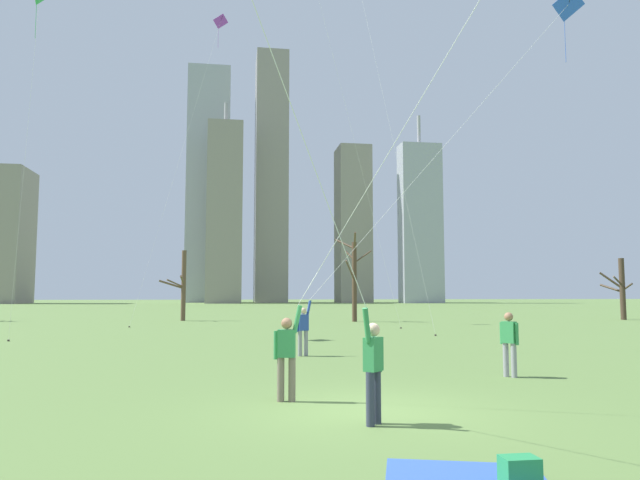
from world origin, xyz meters
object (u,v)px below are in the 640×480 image
bystander_far_off_by_trees (509,341)px  distant_kite_drifting_right_green (38,11)px  bare_tree_center (621,288)px  distant_kite_high_overhead_purple (214,43)px  kite_flyer_midfield_right_yellow (385,183)px  kite_flyer_midfield_left_blue (379,235)px  bare_tree_rightmost (354,277)px  kite_flyer_foreground_right_orange (341,274)px  distant_kite_drifting_left_red (364,9)px  picnic_spot (496,474)px  bare_tree_right_of_center (183,285)px

bystander_far_off_by_trees → distant_kite_drifting_right_green: distant_kite_drifting_right_green is taller
bystander_far_off_by_trees → bare_tree_center: bare_tree_center is taller
bystander_far_off_by_trees → distant_kite_high_overhead_purple: 35.38m
bare_tree_center → kite_flyer_midfield_right_yellow: bearing=-130.9°
kite_flyer_midfield_left_blue → kite_flyer_midfield_right_yellow: 10.42m
distant_kite_drifting_right_green → bare_tree_center: distant_kite_drifting_right_green is taller
bare_tree_center → bare_tree_rightmost: bearing=179.3°
kite_flyer_foreground_right_orange → kite_flyer_midfield_right_yellow: bearing=53.7°
kite_flyer_midfield_right_yellow → distant_kite_high_overhead_purple: bearing=97.5°
distant_kite_drifting_left_red → picnic_spot: bearing=-100.3°
kite_flyer_foreground_right_orange → bare_tree_rightmost: 35.38m
kite_flyer_foreground_right_orange → distant_kite_drifting_right_green: distant_kite_drifting_right_green is taller
distant_kite_high_overhead_purple → picnic_spot: size_ratio=10.76×
bystander_far_off_by_trees → picnic_spot: (-4.05, -7.74, -0.81)m
kite_flyer_midfield_left_blue → distant_kite_high_overhead_purple: size_ratio=0.68×
distant_kite_drifting_left_red → picnic_spot: (-5.04, -27.70, -19.54)m
kite_flyer_midfield_left_blue → bare_tree_right_of_center: size_ratio=2.84×
distant_kite_drifting_right_green → bystander_far_off_by_trees: bearing=-43.5°
bare_tree_right_of_center → bare_tree_rightmost: size_ratio=0.82×
kite_flyer_foreground_right_orange → bystander_far_off_by_trees: size_ratio=8.42×
bystander_far_off_by_trees → kite_flyer_midfield_left_blue: bearing=104.5°
bystander_far_off_by_trees → distant_kite_high_overhead_purple: bearing=106.5°
distant_kite_drifting_right_green → bare_tree_center: bearing=18.0°
kite_flyer_foreground_right_orange → bare_tree_rightmost: bearing=77.7°
distant_kite_drifting_right_green → distant_kite_high_overhead_purple: 15.54m
distant_kite_drifting_left_red → picnic_spot: size_ratio=10.50×
kite_flyer_midfield_right_yellow → distant_kite_drifting_left_red: 28.69m
kite_flyer_foreground_right_orange → bare_tree_center: size_ratio=2.76×
kite_flyer_midfield_right_yellow → bare_tree_center: 43.34m
kite_flyer_foreground_right_orange → bare_tree_rightmost: size_ratio=2.06×
kite_flyer_midfield_left_blue → kite_flyer_foreground_right_orange: bearing=-107.3°
kite_flyer_midfield_left_blue → picnic_spot: (-2.38, -14.22, -4.11)m
picnic_spot → bare_tree_right_of_center: (-6.60, 40.49, 2.66)m
kite_flyer_midfield_right_yellow → bystander_far_off_by_trees: 6.42m
distant_kite_drifting_left_red → distant_kite_drifting_right_green: bearing=-166.9°
kite_flyer_midfield_right_yellow → kite_flyer_midfield_left_blue: bearing=76.1°
bare_tree_rightmost → bare_tree_right_of_center: bearing=165.3°
kite_flyer_foreground_right_orange → distant_kite_drifting_left_red: 31.14m
bystander_far_off_by_trees → picnic_spot: bearing=-117.6°
kite_flyer_midfield_left_blue → bare_tree_rightmost: kite_flyer_midfield_left_blue is taller
distant_kite_high_overhead_purple → bare_tree_rightmost: 20.17m
bystander_far_off_by_trees → distant_kite_drifting_left_red: (0.99, 19.96, 18.73)m
distant_kite_drifting_left_red → bare_tree_right_of_center: 24.17m
distant_kite_high_overhead_purple → distant_kite_drifting_left_red: (9.38, -8.30, -0.85)m
bystander_far_off_by_trees → bare_tree_center: (24.18, 29.11, 1.63)m
kite_flyer_midfield_right_yellow → distant_kite_high_overhead_purple: 36.08m
bystander_far_off_by_trees → bare_tree_center: size_ratio=0.33×
distant_kite_high_overhead_purple → kite_flyer_midfield_left_blue: bearing=-72.8°
distant_kite_drifting_left_red → kite_flyer_foreground_right_orange: bearing=-104.1°
bare_tree_rightmost → bystander_far_off_by_trees: bearing=-94.4°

